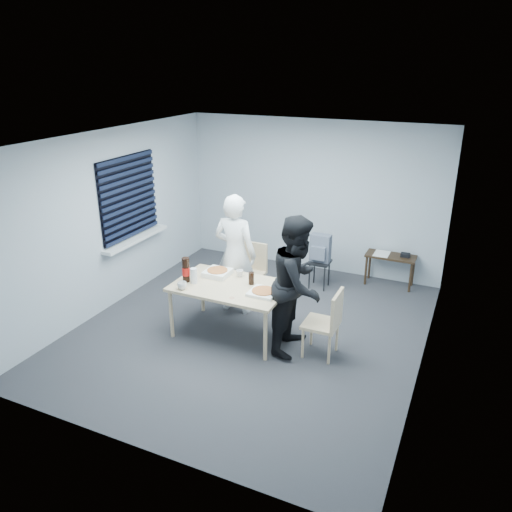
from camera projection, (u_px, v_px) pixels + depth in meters
The scene contains 19 objects.
room at pixel (131, 204), 7.57m from camera, with size 5.00×5.00×5.00m.
dining_table at pixel (231, 289), 6.58m from camera, with size 1.48×0.94×0.72m.
chair_far at pixel (252, 268), 7.65m from camera, with size 0.42×0.42×0.89m.
chair_right at pixel (328, 319), 6.12m from camera, with size 0.42×0.42×0.89m.
person_white at pixel (235, 254), 7.15m from camera, with size 0.65×0.42×1.77m, color white.
person_black at pixel (298, 284), 6.19m from camera, with size 0.86×0.47×1.77m, color black.
side_table at pixel (391, 260), 8.12m from camera, with size 0.79×0.35×0.53m.
stool at pixel (320, 267), 8.08m from camera, with size 0.33×0.33×0.46m.
backpack at pixel (320, 249), 7.95m from camera, with size 0.32×0.23×0.45m.
pizza_box_a at pixel (217, 273), 6.84m from camera, with size 0.33×0.33×0.08m.
pizza_box_b at pixel (263, 292), 6.31m from camera, with size 0.34×0.34×0.05m.
mug_a at pixel (182, 286), 6.43m from camera, with size 0.12×0.12×0.10m, color white.
mug_b at pixel (240, 273), 6.80m from camera, with size 0.10×0.10×0.09m, color white.
cola_glass at pixel (251, 278), 6.56m from camera, with size 0.07×0.07×0.17m, color black.
soda_bottle at pixel (186, 270), 6.61m from camera, with size 0.11×0.11×0.34m.
plastic_cups at pixel (194, 276), 6.58m from camera, with size 0.09×0.09×0.21m, color silver.
rubber_band at pixel (232, 298), 6.20m from camera, with size 0.06×0.06×0.00m, color red.
papers at pixel (382, 254), 8.14m from camera, with size 0.24×0.32×0.01m, color white.
black_box at pixel (405, 255), 8.01m from camera, with size 0.14×0.10×0.06m, color black.
Camera 1 is at (2.57, -5.48, 3.48)m, focal length 35.00 mm.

